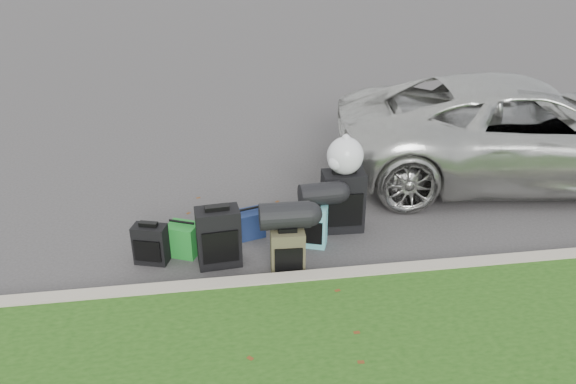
{
  "coord_description": "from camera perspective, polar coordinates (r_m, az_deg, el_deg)",
  "views": [
    {
      "loc": [
        -0.99,
        -5.88,
        3.56
      ],
      "look_at": [
        -0.1,
        0.2,
        0.55
      ],
      "focal_mm": 35.0,
      "sensor_mm": 36.0,
      "label": 1
    }
  ],
  "objects": [
    {
      "name": "suitcase_large_black_left",
      "position": [
        6.34,
        -7.06,
        -4.58
      ],
      "size": [
        0.51,
        0.33,
        0.69
      ],
      "primitive_type": "cube",
      "rotation": [
        0.0,
        0.0,
        0.09
      ],
      "color": "black",
      "rests_on": "ground"
    },
    {
      "name": "duffel_left",
      "position": [
        6.08,
        -0.32,
        -2.42
      ],
      "size": [
        0.56,
        0.31,
        0.3
      ],
      "primitive_type": "cylinder",
      "rotation": [
        0.0,
        1.57,
        -0.02
      ],
      "color": "black",
      "rests_on": "suitcase_olive"
    },
    {
      "name": "curb",
      "position": [
        6.08,
        2.61,
        -8.92
      ],
      "size": [
        120.0,
        0.18,
        0.15
      ],
      "primitive_type": "cube",
      "color": "#9E937F",
      "rests_on": "ground"
    },
    {
      "name": "suitcase_large_black_right",
      "position": [
        7.01,
        5.58,
        -0.93
      ],
      "size": [
        0.53,
        0.33,
        0.78
      ],
      "primitive_type": "cube",
      "rotation": [
        0.0,
        0.0,
        -0.03
      ],
      "color": "black",
      "rests_on": "ground"
    },
    {
      "name": "tote_navy",
      "position": [
        6.94,
        -3.86,
        -3.22
      ],
      "size": [
        0.37,
        0.33,
        0.34
      ],
      "primitive_type": "cube",
      "rotation": [
        0.0,
        0.0,
        0.28
      ],
      "color": "navy",
      "rests_on": "ground"
    },
    {
      "name": "suv",
      "position": [
        8.98,
        22.78,
        5.79
      ],
      "size": [
        5.7,
        3.21,
        1.5
      ],
      "primitive_type": "imported",
      "rotation": [
        0.0,
        0.0,
        1.43
      ],
      "color": "#B7B7B2",
      "rests_on": "ground"
    },
    {
      "name": "suitcase_small_black",
      "position": [
        6.57,
        -13.76,
        -5.17
      ],
      "size": [
        0.42,
        0.3,
        0.47
      ],
      "primitive_type": "cube",
      "rotation": [
        0.0,
        0.0,
        -0.29
      ],
      "color": "black",
      "rests_on": "ground"
    },
    {
      "name": "ground",
      "position": [
        6.94,
        1.06,
        -4.75
      ],
      "size": [
        120.0,
        120.0,
        0.0
      ],
      "primitive_type": "plane",
      "color": "#383535",
      "rests_on": "ground"
    },
    {
      "name": "trash_bag",
      "position": [
        6.75,
        5.83,
        3.68
      ],
      "size": [
        0.44,
        0.44,
        0.44
      ],
      "primitive_type": "sphere",
      "color": "silver",
      "rests_on": "suitcase_large_black_right"
    },
    {
      "name": "suitcase_teal",
      "position": [
        6.7,
        2.41,
        -3.48
      ],
      "size": [
        0.41,
        0.32,
        0.51
      ],
      "primitive_type": "cube",
      "rotation": [
        0.0,
        0.0,
        -0.35
      ],
      "color": "teal",
      "rests_on": "ground"
    },
    {
      "name": "tote_green",
      "position": [
        6.66,
        -10.6,
        -4.75
      ],
      "size": [
        0.42,
        0.39,
        0.38
      ],
      "primitive_type": "cube",
      "rotation": [
        0.0,
        0.0,
        -0.42
      ],
      "color": "#1C7E26",
      "rests_on": "ground"
    },
    {
      "name": "suitcase_olive",
      "position": [
        6.2,
        -0.03,
        -6.09
      ],
      "size": [
        0.38,
        0.25,
        0.51
      ],
      "primitive_type": "cube",
      "rotation": [
        0.0,
        0.0,
        -0.05
      ],
      "color": "#393723",
      "rests_on": "ground"
    },
    {
      "name": "duffel_right",
      "position": [
        6.59,
        3.27,
        -0.2
      ],
      "size": [
        0.5,
        0.31,
        0.27
      ],
      "primitive_type": "cylinder",
      "rotation": [
        0.0,
        1.57,
        0.08
      ],
      "color": "black",
      "rests_on": "suitcase_teal"
    }
  ]
}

